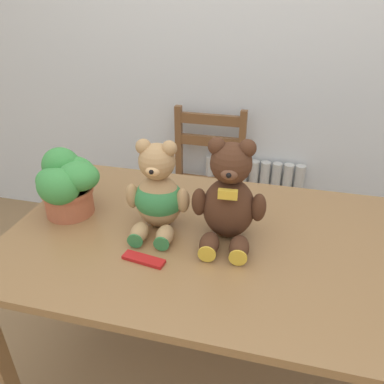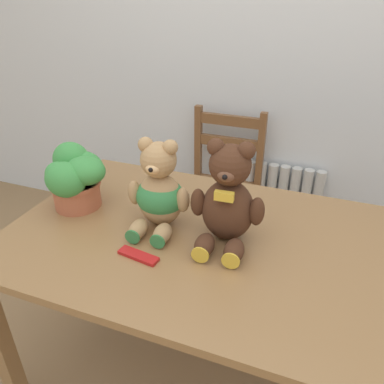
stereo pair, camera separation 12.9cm
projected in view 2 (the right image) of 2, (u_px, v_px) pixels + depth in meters
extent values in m
cube|color=silver|center=(278.00, 33.00, 1.99)|extent=(8.00, 0.04, 2.60)
cylinder|color=beige|center=(228.00, 197.00, 2.49)|extent=(0.06, 0.06, 0.57)
cylinder|color=beige|center=(238.00, 199.00, 2.47)|extent=(0.06, 0.06, 0.57)
cylinder|color=beige|center=(248.00, 201.00, 2.45)|extent=(0.06, 0.06, 0.57)
cylinder|color=beige|center=(259.00, 203.00, 2.43)|extent=(0.06, 0.06, 0.57)
cylinder|color=beige|center=(269.00, 205.00, 2.41)|extent=(0.06, 0.06, 0.57)
cylinder|color=beige|center=(280.00, 207.00, 2.38)|extent=(0.06, 0.06, 0.57)
cylinder|color=beige|center=(291.00, 209.00, 2.36)|extent=(0.06, 0.06, 0.57)
cylinder|color=beige|center=(303.00, 211.00, 2.34)|extent=(0.06, 0.06, 0.57)
cylinder|color=beige|center=(314.00, 213.00, 2.32)|extent=(0.06, 0.06, 0.57)
cube|color=beige|center=(265.00, 238.00, 2.53)|extent=(0.63, 0.10, 0.04)
cube|color=olive|center=(207.00, 240.00, 1.33)|extent=(1.43, 0.90, 0.03)
cube|color=olive|center=(1.00, 344.00, 1.39)|extent=(0.06, 0.06, 0.71)
cube|color=olive|center=(114.00, 229.00, 2.05)|extent=(0.06, 0.06, 0.71)
cube|color=olive|center=(379.00, 290.00, 1.64)|extent=(0.06, 0.06, 0.71)
cube|color=brown|center=(218.00, 195.00, 2.23)|extent=(0.43, 0.43, 0.03)
cube|color=brown|center=(239.00, 251.00, 2.11)|extent=(0.04, 0.04, 0.41)
cube|color=brown|center=(175.00, 237.00, 2.24)|extent=(0.04, 0.04, 0.41)
cube|color=brown|center=(258.00, 183.00, 2.32)|extent=(0.04, 0.04, 0.90)
cube|color=brown|center=(198.00, 173.00, 2.44)|extent=(0.04, 0.04, 0.90)
cube|color=brown|center=(230.00, 120.00, 2.19)|extent=(0.35, 0.03, 0.06)
cube|color=brown|center=(229.00, 142.00, 2.26)|extent=(0.35, 0.03, 0.06)
ellipsoid|color=tan|center=(160.00, 199.00, 1.36)|extent=(0.17, 0.15, 0.20)
sphere|color=tan|center=(158.00, 160.00, 1.28)|extent=(0.13, 0.13, 0.13)
sphere|color=tan|center=(170.00, 147.00, 1.24)|extent=(0.05, 0.05, 0.05)
sphere|color=tan|center=(146.00, 144.00, 1.27)|extent=(0.05, 0.05, 0.05)
ellipsoid|color=#E5B279|center=(153.00, 168.00, 1.24)|extent=(0.06, 0.05, 0.04)
sphere|color=black|center=(151.00, 170.00, 1.22)|extent=(0.02, 0.02, 0.02)
ellipsoid|color=tan|center=(183.00, 200.00, 1.31)|extent=(0.05, 0.05, 0.10)
ellipsoid|color=tan|center=(135.00, 192.00, 1.35)|extent=(0.05, 0.05, 0.10)
ellipsoid|color=tan|center=(162.00, 234.00, 1.29)|extent=(0.07, 0.11, 0.06)
cylinder|color=#337F42|center=(157.00, 242.00, 1.25)|extent=(0.05, 0.01, 0.05)
ellipsoid|color=tan|center=(138.00, 229.00, 1.31)|extent=(0.07, 0.11, 0.06)
cylinder|color=#337F42|center=(132.00, 237.00, 1.27)|extent=(0.05, 0.01, 0.05)
ellipsoid|color=#337F42|center=(160.00, 197.00, 1.35)|extent=(0.19, 0.17, 0.15)
ellipsoid|color=#472819|center=(228.00, 210.00, 1.27)|extent=(0.19, 0.16, 0.22)
sphere|color=#472819|center=(230.00, 165.00, 1.19)|extent=(0.14, 0.14, 0.14)
sphere|color=#472819|center=(246.00, 151.00, 1.15)|extent=(0.06, 0.06, 0.06)
sphere|color=#472819|center=(216.00, 147.00, 1.18)|extent=(0.06, 0.06, 0.06)
ellipsoid|color=brown|center=(226.00, 175.00, 1.15)|extent=(0.06, 0.06, 0.04)
sphere|color=black|center=(225.00, 177.00, 1.13)|extent=(0.02, 0.02, 0.02)
ellipsoid|color=#472819|center=(257.00, 212.00, 1.22)|extent=(0.05, 0.05, 0.10)
ellipsoid|color=#472819|center=(198.00, 202.00, 1.27)|extent=(0.05, 0.05, 0.10)
ellipsoid|color=#472819|center=(234.00, 251.00, 1.20)|extent=(0.07, 0.11, 0.07)
cylinder|color=gold|center=(231.00, 261.00, 1.16)|extent=(0.06, 0.01, 0.06)
ellipsoid|color=#472819|center=(204.00, 245.00, 1.23)|extent=(0.07, 0.11, 0.07)
cylinder|color=gold|center=(200.00, 255.00, 1.18)|extent=(0.06, 0.01, 0.06)
cube|color=gold|center=(224.00, 196.00, 1.17)|extent=(0.06, 0.02, 0.03)
cylinder|color=#B25B3D|center=(77.00, 193.00, 1.49)|extent=(0.18, 0.18, 0.11)
cylinder|color=#B25B3D|center=(75.00, 183.00, 1.47)|extent=(0.20, 0.20, 0.02)
ellipsoid|color=#3D8E42|center=(85.00, 171.00, 1.41)|extent=(0.16, 0.13, 0.11)
ellipsoid|color=#3D8E42|center=(84.00, 168.00, 1.48)|extent=(0.16, 0.12, 0.13)
ellipsoid|color=#3D8E42|center=(72.00, 161.00, 1.48)|extent=(0.15, 0.13, 0.15)
ellipsoid|color=#3D8E42|center=(58.00, 174.00, 1.42)|extent=(0.10, 0.09, 0.09)
ellipsoid|color=#3D8E42|center=(65.00, 180.00, 1.40)|extent=(0.16, 0.13, 0.14)
cube|color=red|center=(138.00, 256.00, 1.22)|extent=(0.15, 0.06, 0.01)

